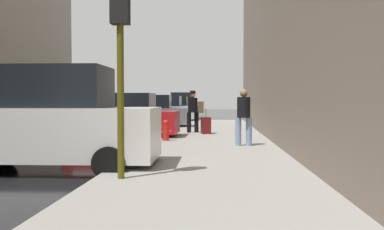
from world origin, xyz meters
TOP-DOWN VIEW (x-y plane):
  - sidewalk at (6.00, 0.00)m, footprint 4.00×40.00m
  - parked_white_van at (2.65, -0.58)m, footprint 4.62×2.11m
  - parked_red_hatchback at (2.65, 6.59)m, footprint 4.23×2.12m
  - parked_gray_coupe at (2.65, 12.77)m, footprint 4.26×2.17m
  - parked_silver_sedan at (2.65, 19.08)m, footprint 4.24×2.13m
  - parked_blue_sedan at (2.65, 25.37)m, footprint 4.23×2.12m
  - parked_bronze_suv at (2.65, 32.18)m, footprint 4.62×2.11m
  - fire_hydrant at (4.45, 4.86)m, footprint 0.42×0.22m
  - traffic_light at (4.50, -2.15)m, footprint 0.32×0.32m
  - pedestrian_with_fedora at (5.16, 8.56)m, footprint 0.53×0.47m
  - pedestrian_in_jeans at (6.99, 3.40)m, footprint 0.50×0.41m
  - rolling_suitcase at (5.74, 7.91)m, footprint 0.45×0.61m

SIDE VIEW (x-z plane):
  - sidewalk at x=6.00m, z-range 0.00..0.15m
  - rolling_suitcase at x=5.74m, z-range -0.03..1.01m
  - fire_hydrant at x=4.45m, z-range 0.15..0.85m
  - parked_red_hatchback at x=2.65m, z-range -0.05..1.74m
  - parked_gray_coupe at x=2.65m, z-range -0.05..1.74m
  - parked_silver_sedan at x=2.65m, z-range -0.05..1.74m
  - parked_blue_sedan at x=2.65m, z-range -0.05..1.74m
  - parked_white_van at x=2.65m, z-range -0.09..2.16m
  - parked_bronze_suv at x=2.65m, z-range -0.09..2.16m
  - pedestrian_in_jeans at x=6.99m, z-range 0.25..1.96m
  - pedestrian_with_fedora at x=5.16m, z-range 0.25..2.02m
  - traffic_light at x=4.50m, z-range 0.96..4.56m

